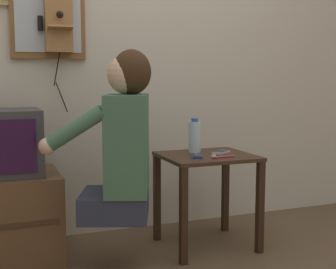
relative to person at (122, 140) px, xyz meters
name	(u,v)px	position (x,y,z in m)	size (l,w,h in m)	color
wall_back	(114,43)	(0.14, 0.68, 0.56)	(6.80, 0.05, 2.55)	beige
side_table	(207,174)	(0.58, 0.15, -0.26)	(0.55, 0.49, 0.58)	#382316
person	(122,140)	(0.00, 0.00, 0.00)	(0.63, 0.54, 0.91)	#2D3347
tv_stand	(2,218)	(-0.62, 0.36, -0.47)	(0.65, 0.51, 0.50)	brown
wall_phone_antique	(58,20)	(-0.23, 0.60, 0.69)	(0.21, 0.18, 0.81)	#9E6B3D
cell_phone_held	(197,156)	(0.48, 0.09, -0.13)	(0.10, 0.14, 0.01)	navy
cell_phone_spare	(221,152)	(0.69, 0.17, -0.13)	(0.14, 0.11, 0.01)	silver
water_bottle	(195,137)	(0.54, 0.26, -0.04)	(0.08, 0.08, 0.22)	silver
toothbrush	(221,157)	(0.61, 0.01, -0.13)	(0.15, 0.02, 0.02)	#D83F4C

